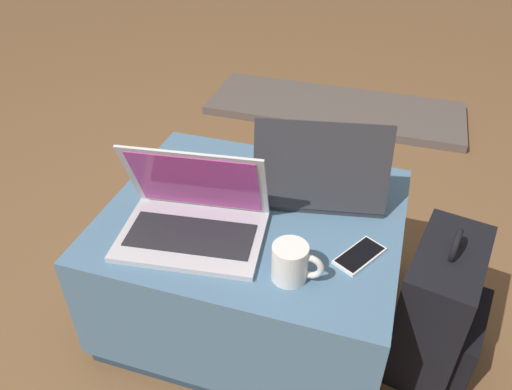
{
  "coord_description": "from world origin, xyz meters",
  "views": [
    {
      "loc": [
        0.34,
        -1.06,
        1.3
      ],
      "look_at": [
        0.01,
        -0.02,
        0.49
      ],
      "focal_mm": 35.0,
      "sensor_mm": 36.0,
      "label": 1
    }
  ],
  "objects_px": {
    "cell_phone": "(360,256)",
    "backpack": "(440,310)",
    "laptop_near": "(193,217)",
    "laptop_far": "(319,179)",
    "coffee_mug": "(292,263)"
  },
  "relations": [
    {
      "from": "cell_phone",
      "to": "backpack",
      "type": "relative_size",
      "value": 0.32
    },
    {
      "from": "laptop_near",
      "to": "laptop_far",
      "type": "bearing_deg",
      "value": 36.3
    },
    {
      "from": "backpack",
      "to": "cell_phone",
      "type": "bearing_deg",
      "value": 120.56
    },
    {
      "from": "laptop_far",
      "to": "coffee_mug",
      "type": "bearing_deg",
      "value": 80.36
    },
    {
      "from": "laptop_near",
      "to": "laptop_far",
      "type": "distance_m",
      "value": 0.39
    },
    {
      "from": "cell_phone",
      "to": "coffee_mug",
      "type": "relative_size",
      "value": 1.23
    },
    {
      "from": "laptop_near",
      "to": "coffee_mug",
      "type": "xyz_separation_m",
      "value": [
        0.29,
        -0.08,
        -0.0
      ]
    },
    {
      "from": "laptop_near",
      "to": "cell_phone",
      "type": "relative_size",
      "value": 2.59
    },
    {
      "from": "laptop_near",
      "to": "cell_phone",
      "type": "distance_m",
      "value": 0.45
    },
    {
      "from": "laptop_far",
      "to": "backpack",
      "type": "distance_m",
      "value": 0.5
    },
    {
      "from": "laptop_near",
      "to": "backpack",
      "type": "bearing_deg",
      "value": 2.88
    },
    {
      "from": "cell_phone",
      "to": "coffee_mug",
      "type": "xyz_separation_m",
      "value": [
        -0.15,
        -0.12,
        0.04
      ]
    },
    {
      "from": "laptop_far",
      "to": "cell_phone",
      "type": "relative_size",
      "value": 2.62
    },
    {
      "from": "cell_phone",
      "to": "laptop_far",
      "type": "bearing_deg",
      "value": -26.34
    },
    {
      "from": "laptop_far",
      "to": "cell_phone",
      "type": "bearing_deg",
      "value": 113.33
    }
  ]
}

